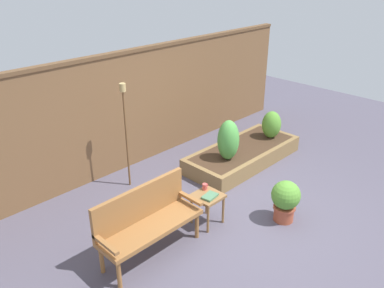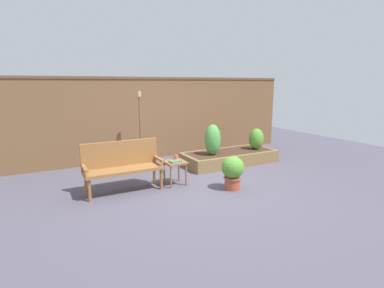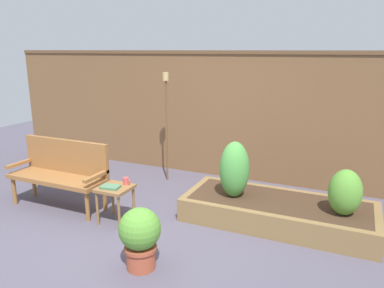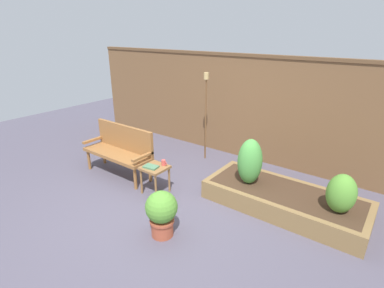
{
  "view_description": "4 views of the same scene",
  "coord_description": "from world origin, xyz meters",
  "px_view_note": "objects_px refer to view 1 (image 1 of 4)",
  "views": [
    {
      "loc": [
        -3.99,
        -2.93,
        3.56
      ],
      "look_at": [
        -0.03,
        0.98,
        0.95
      ],
      "focal_mm": 36.99,
      "sensor_mm": 36.0,
      "label": 1
    },
    {
      "loc": [
        -2.8,
        -4.93,
        2.01
      ],
      "look_at": [
        0.0,
        0.34,
        0.79
      ],
      "focal_mm": 27.99,
      "sensor_mm": 36.0,
      "label": 2
    },
    {
      "loc": [
        2.31,
        -3.31,
        2.17
      ],
      "look_at": [
        0.34,
        1.05,
        0.95
      ],
      "focal_mm": 34.54,
      "sensor_mm": 36.0,
      "label": 3
    },
    {
      "loc": [
        2.76,
        -2.87,
        2.6
      ],
      "look_at": [
        0.14,
        0.62,
        0.91
      ],
      "focal_mm": 27.79,
      "sensor_mm": 36.0,
      "label": 4
    }
  ],
  "objects_px": {
    "shrub_far_corner": "(271,125)",
    "tiki_torch": "(125,119)",
    "potted_boxwood": "(285,199)",
    "shrub_near_bench": "(228,140)",
    "cup_on_table": "(205,187)",
    "book_on_table": "(210,196)",
    "garden_bench": "(146,217)",
    "side_table": "(208,200)"
  },
  "relations": [
    {
      "from": "shrub_far_corner",
      "to": "tiki_torch",
      "type": "relative_size",
      "value": 0.3
    },
    {
      "from": "potted_boxwood",
      "to": "shrub_near_bench",
      "type": "relative_size",
      "value": 0.88
    },
    {
      "from": "cup_on_table",
      "to": "potted_boxwood",
      "type": "relative_size",
      "value": 0.17
    },
    {
      "from": "book_on_table",
      "to": "shrub_near_bench",
      "type": "bearing_deg",
      "value": 22.46
    },
    {
      "from": "potted_boxwood",
      "to": "shrub_near_bench",
      "type": "bearing_deg",
      "value": 72.02
    },
    {
      "from": "garden_bench",
      "to": "potted_boxwood",
      "type": "bearing_deg",
      "value": -26.15
    },
    {
      "from": "side_table",
      "to": "shrub_near_bench",
      "type": "bearing_deg",
      "value": 29.04
    },
    {
      "from": "garden_bench",
      "to": "side_table",
      "type": "height_order",
      "value": "garden_bench"
    },
    {
      "from": "shrub_far_corner",
      "to": "tiki_torch",
      "type": "distance_m",
      "value": 3.05
    },
    {
      "from": "potted_boxwood",
      "to": "shrub_far_corner",
      "type": "distance_m",
      "value": 2.39
    },
    {
      "from": "garden_bench",
      "to": "cup_on_table",
      "type": "height_order",
      "value": "garden_bench"
    },
    {
      "from": "side_table",
      "to": "shrub_near_bench",
      "type": "distance_m",
      "value": 1.56
    },
    {
      "from": "book_on_table",
      "to": "shrub_near_bench",
      "type": "relative_size",
      "value": 0.31
    },
    {
      "from": "cup_on_table",
      "to": "potted_boxwood",
      "type": "distance_m",
      "value": 1.2
    },
    {
      "from": "side_table",
      "to": "tiki_torch",
      "type": "bearing_deg",
      "value": 94.93
    },
    {
      "from": "side_table",
      "to": "potted_boxwood",
      "type": "bearing_deg",
      "value": -42.07
    },
    {
      "from": "shrub_far_corner",
      "to": "shrub_near_bench",
      "type": "bearing_deg",
      "value": 180.0
    },
    {
      "from": "garden_bench",
      "to": "tiki_torch",
      "type": "height_order",
      "value": "tiki_torch"
    },
    {
      "from": "shrub_near_bench",
      "to": "tiki_torch",
      "type": "xyz_separation_m",
      "value": [
        -1.49,
        0.94,
        0.56
      ]
    },
    {
      "from": "cup_on_table",
      "to": "potted_boxwood",
      "type": "xyz_separation_m",
      "value": [
        0.77,
        -0.9,
        -0.16
      ]
    },
    {
      "from": "tiki_torch",
      "to": "side_table",
      "type": "bearing_deg",
      "value": -85.07
    },
    {
      "from": "cup_on_table",
      "to": "garden_bench",
      "type": "bearing_deg",
      "value": 179.2
    },
    {
      "from": "garden_bench",
      "to": "book_on_table",
      "type": "height_order",
      "value": "garden_bench"
    },
    {
      "from": "garden_bench",
      "to": "side_table",
      "type": "bearing_deg",
      "value": -8.25
    },
    {
      "from": "shrub_near_bench",
      "to": "potted_boxwood",
      "type": "bearing_deg",
      "value": -107.98
    },
    {
      "from": "garden_bench",
      "to": "book_on_table",
      "type": "distance_m",
      "value": 1.02
    },
    {
      "from": "book_on_table",
      "to": "shrub_near_bench",
      "type": "height_order",
      "value": "shrub_near_bench"
    },
    {
      "from": "cup_on_table",
      "to": "tiki_torch",
      "type": "xyz_separation_m",
      "value": [
        -0.23,
        1.55,
        0.71
      ]
    },
    {
      "from": "garden_bench",
      "to": "shrub_far_corner",
      "type": "bearing_deg",
      "value": 9.21
    },
    {
      "from": "tiki_torch",
      "to": "book_on_table",
      "type": "bearing_deg",
      "value": -85.95
    },
    {
      "from": "potted_boxwood",
      "to": "tiki_torch",
      "type": "xyz_separation_m",
      "value": [
        -1.0,
        2.46,
        0.87
      ]
    },
    {
      "from": "cup_on_table",
      "to": "shrub_far_corner",
      "type": "xyz_separation_m",
      "value": [
        2.6,
        0.61,
        0.05
      ]
    },
    {
      "from": "shrub_near_bench",
      "to": "side_table",
      "type": "bearing_deg",
      "value": -150.96
    },
    {
      "from": "garden_bench",
      "to": "tiki_torch",
      "type": "bearing_deg",
      "value": 60.57
    },
    {
      "from": "tiki_torch",
      "to": "shrub_near_bench",
      "type": "bearing_deg",
      "value": -32.25
    },
    {
      "from": "book_on_table",
      "to": "tiki_torch",
      "type": "xyz_separation_m",
      "value": [
        -0.12,
        1.75,
        0.74
      ]
    },
    {
      "from": "shrub_near_bench",
      "to": "shrub_far_corner",
      "type": "xyz_separation_m",
      "value": [
        1.34,
        0.0,
        -0.1
      ]
    },
    {
      "from": "shrub_near_bench",
      "to": "book_on_table",
      "type": "bearing_deg",
      "value": -149.33
    },
    {
      "from": "garden_bench",
      "to": "side_table",
      "type": "distance_m",
      "value": 1.04
    },
    {
      "from": "garden_bench",
      "to": "book_on_table",
      "type": "relative_size",
      "value": 6.19
    },
    {
      "from": "side_table",
      "to": "cup_on_table",
      "type": "height_order",
      "value": "cup_on_table"
    },
    {
      "from": "side_table",
      "to": "shrub_near_bench",
      "type": "xyz_separation_m",
      "value": [
        1.34,
        0.75,
        0.27
      ]
    }
  ]
}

